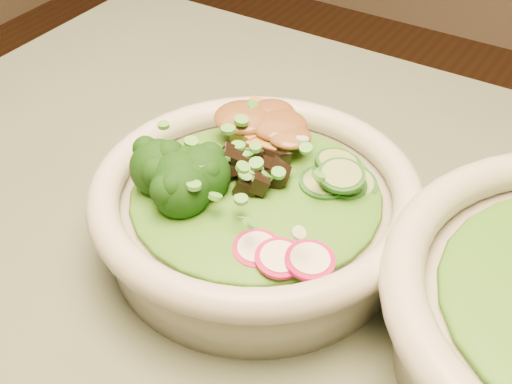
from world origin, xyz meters
The scene contains 9 objects.
salad_bowl centered at (-0.21, 0.07, 0.78)m, with size 0.24×0.24×0.06m.
lettuce_bed centered at (-0.21, 0.07, 0.80)m, with size 0.18×0.18×0.02m, color #275C13.
broccoli_florets centered at (-0.25, 0.04, 0.82)m, with size 0.07×0.06×0.04m, color black, non-canonical shape.
radish_slices centered at (-0.17, 0.02, 0.81)m, with size 0.10×0.04×0.02m, color #AA0D42, non-canonical shape.
cucumber_slices centered at (-0.16, 0.10, 0.81)m, with size 0.06×0.06×0.03m, color #85A55B, non-canonical shape.
mushroom_heap centered at (-0.21, 0.08, 0.82)m, with size 0.06×0.06×0.04m, color black, non-canonical shape.
tofu_cubes centered at (-0.24, 0.12, 0.81)m, with size 0.08×0.05×0.03m, color olive, non-canonical shape.
peanut_sauce centered at (-0.24, 0.12, 0.83)m, with size 0.06×0.05×0.01m, color brown.
scallion_garnish centered at (-0.21, 0.07, 0.82)m, with size 0.17×0.17×0.02m, color green, non-canonical shape.
Camera 1 is at (0.00, -0.26, 1.12)m, focal length 50.00 mm.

